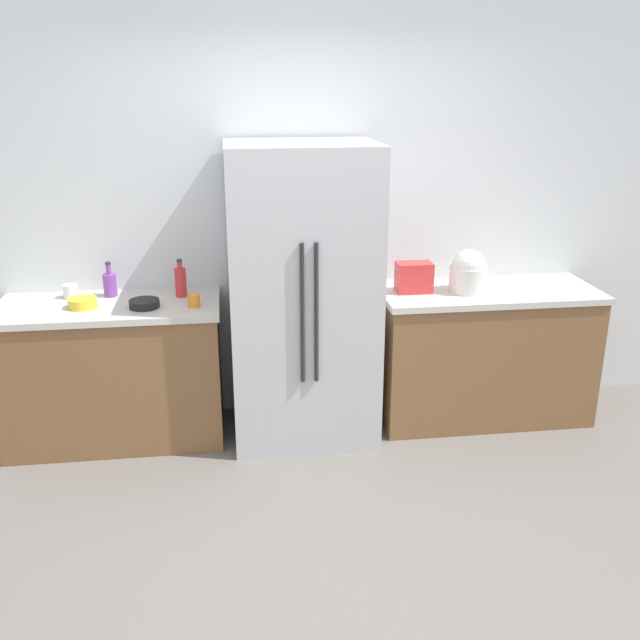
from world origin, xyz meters
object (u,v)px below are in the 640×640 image
object	(u,v)px
rice_cooker	(468,272)
bottle_a	(181,281)
toaster	(414,277)
cup_a	(70,291)
bottle_b	(110,284)
bowl_b	(144,304)
cup_b	(194,301)
refrigerator	(302,295)
bowl_a	(83,303)

from	to	relation	value
rice_cooker	bottle_a	xyz separation A→B (m)	(-1.80, 0.14, -0.03)
toaster	cup_a	distance (m)	2.15
bottle_b	bottle_a	bearing A→B (deg)	-8.31
rice_cooker	bowl_b	bearing A→B (deg)	-178.28
cup_a	bowl_b	world-z (taller)	cup_a
toaster	cup_b	world-z (taller)	toaster
refrigerator	cup_b	distance (m)	0.66
rice_cooker	bowl_b	size ratio (longest dim) A/B	1.53
refrigerator	bottle_a	world-z (taller)	refrigerator
bowl_a	cup_b	bearing A→B (deg)	-6.69
bottle_a	bowl_b	size ratio (longest dim) A/B	1.33
bottle_a	cup_b	bearing A→B (deg)	-69.01
rice_cooker	bowl_b	distance (m)	2.01
bottle_a	bowl_a	distance (m)	0.59
refrigerator	cup_b	bearing A→B (deg)	-174.77
bottle_b	bowl_b	size ratio (longest dim) A/B	1.23
bowl_b	bowl_a	bearing A→B (deg)	172.36
cup_a	bowl_b	size ratio (longest dim) A/B	0.50
bottle_b	cup_a	xyz separation A→B (m)	(-0.24, -0.00, -0.04)
cup_b	bowl_a	bearing A→B (deg)	173.31
toaster	rice_cooker	bearing A→B (deg)	-7.04
cup_a	refrigerator	bearing A→B (deg)	-9.06
refrigerator	bowl_b	distance (m)	0.95
bottle_b	bowl_b	xyz separation A→B (m)	(0.23, -0.26, -0.06)
bottle_a	cup_a	size ratio (longest dim) A/B	2.68
toaster	bowl_b	xyz separation A→B (m)	(-1.67, -0.10, -0.07)
bowl_b	refrigerator	bearing A→B (deg)	1.92
rice_cooker	cup_b	size ratio (longest dim) A/B	3.52
toaster	bowl_b	distance (m)	1.67
refrigerator	bottle_b	world-z (taller)	refrigerator
rice_cooker	bottle_b	distance (m)	2.25
bottle_b	bowl_a	size ratio (longest dim) A/B	1.31
toaster	bottle_a	size ratio (longest dim) A/B	0.95
refrigerator	cup_a	size ratio (longest dim) A/B	20.74
refrigerator	bowl_a	size ratio (longest dim) A/B	10.96
toaster	bottle_b	bearing A→B (deg)	175.21
bottle_a	bowl_b	bearing A→B (deg)	-136.22
bowl_a	bowl_b	world-z (taller)	bowl_a
bowl_b	toaster	bearing A→B (deg)	3.52
bowl_a	bottle_a	bearing A→B (deg)	14.67
bottle_a	refrigerator	bearing A→B (deg)	-12.61
bottle_b	bowl_a	bearing A→B (deg)	-121.83
bowl_a	cup_a	bearing A→B (deg)	117.45
toaster	bottle_b	world-z (taller)	bottle_b
cup_b	bowl_a	size ratio (longest dim) A/B	0.46
toaster	cup_b	xyz separation A→B (m)	(-1.38, -0.13, -0.06)
bottle_a	cup_a	xyz separation A→B (m)	(-0.68, 0.06, -0.06)
rice_cooker	cup_a	world-z (taller)	rice_cooker
bottle_b	cup_b	size ratio (longest dim) A/B	2.83
bottle_a	bottle_b	world-z (taller)	bottle_a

